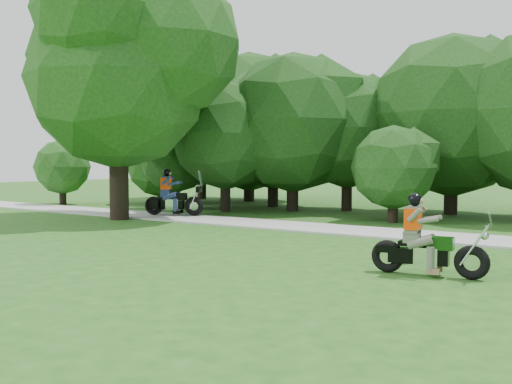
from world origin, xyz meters
The scene contains 6 objects.
ground centered at (0.00, 0.00, 0.00)m, with size 100.00×100.00×0.00m, color #1F4D16.
walkway centered at (0.00, 8.00, 0.03)m, with size 60.00×2.20×0.06m, color #A0A09B.
tree_line centered at (0.60, 14.68, 3.69)m, with size 40.50×12.51×7.87m.
big_tree_west centered at (-10.54, 6.85, 5.76)m, with size 8.64×6.56×9.96m.
chopper_motorcycle centered at (1.85, 2.69, 0.56)m, with size 2.11×0.66×1.51m.
touring_motorcycle centered at (-9.68, 8.27, 0.70)m, with size 2.19×1.37×1.76m.
Camera 1 is at (5.23, -7.51, 2.07)m, focal length 40.00 mm.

